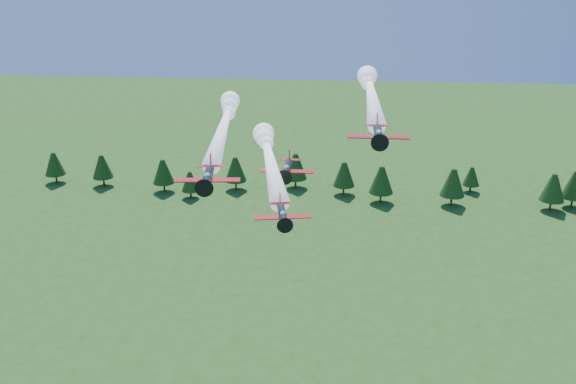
# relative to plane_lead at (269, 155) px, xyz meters

# --- Properties ---
(plane_lead) EXTENTS (11.98, 41.34, 3.70)m
(plane_lead) POSITION_rel_plane_lead_xyz_m (0.00, 0.00, 0.00)
(plane_lead) COLOR black
(plane_lead) RESTS_ON ground
(plane_left) EXTENTS (10.40, 49.36, 3.70)m
(plane_left) POSITION_rel_plane_lead_xyz_m (-8.77, 10.68, 2.00)
(plane_left) COLOR black
(plane_left) RESTS_ON ground
(plane_right) EXTENTS (7.92, 46.70, 3.70)m
(plane_right) POSITION_rel_plane_lead_xyz_m (15.74, 11.55, 7.73)
(plane_right) COLOR black
(plane_right) RESTS_ON ground
(plane_slot) EXTENTS (7.92, 8.67, 2.81)m
(plane_slot) POSITION_rel_plane_lead_xyz_m (3.34, -5.81, -0.12)
(plane_slot) COLOR black
(plane_slot) RESTS_ON ground
(treeline) EXTENTS (171.40, 20.00, 11.64)m
(treeline) POSITION_rel_plane_lead_xyz_m (6.76, 95.52, -36.55)
(treeline) COLOR #382314
(treeline) RESTS_ON ground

